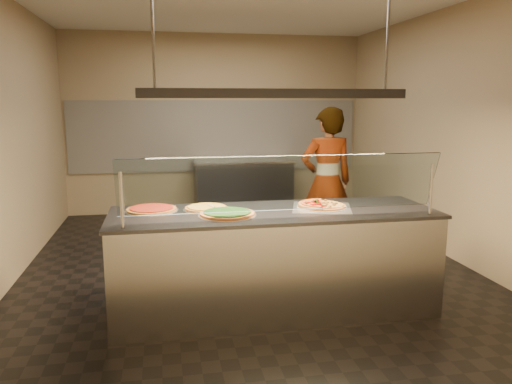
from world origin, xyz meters
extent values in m
cube|color=black|center=(0.00, 0.00, -0.01)|extent=(5.00, 6.00, 0.02)
cube|color=tan|center=(0.00, 3.01, 1.50)|extent=(5.00, 0.02, 3.00)
cube|color=tan|center=(0.00, -3.01, 1.50)|extent=(5.00, 0.02, 3.00)
cube|color=tan|center=(-2.51, 0.00, 1.50)|extent=(0.02, 6.00, 3.00)
cube|color=tan|center=(2.51, 0.00, 1.50)|extent=(0.02, 6.00, 3.00)
cube|color=silver|center=(0.00, 2.98, 1.30)|extent=(4.90, 0.02, 1.20)
cube|color=#B7B7BC|center=(0.04, -1.36, 0.45)|extent=(2.84, 0.90, 0.90)
cube|color=#3C3C41|center=(0.04, -1.36, 0.92)|extent=(2.88, 0.94, 0.03)
cylinder|color=#B7B7BC|center=(-1.23, -1.76, 1.15)|extent=(0.03, 0.03, 0.44)
cylinder|color=#B7B7BC|center=(1.30, -1.76, 1.15)|extent=(0.03, 0.03, 0.44)
cube|color=white|center=(0.04, -1.70, 1.23)|extent=(2.64, 0.18, 0.47)
cube|color=silver|center=(0.49, -1.32, 0.93)|extent=(0.64, 0.64, 0.01)
cylinder|color=silver|center=(0.49, -1.32, 0.94)|extent=(0.46, 0.46, 0.01)
cylinder|color=#6D0302|center=(0.46, -1.24, 0.99)|extent=(0.06, 0.06, 0.01)
cylinder|color=#6D0302|center=(0.45, -1.26, 0.99)|extent=(0.06, 0.06, 0.01)
cylinder|color=#6D0302|center=(0.45, -1.29, 0.99)|extent=(0.06, 0.06, 0.01)
cylinder|color=#6D0302|center=(0.42, -1.29, 0.99)|extent=(0.06, 0.06, 0.01)
cylinder|color=#6D0302|center=(0.35, -1.31, 0.99)|extent=(0.06, 0.06, 0.01)
cylinder|color=#6D0302|center=(0.43, -1.33, 0.99)|extent=(0.06, 0.06, 0.01)
cylinder|color=#6D0302|center=(0.44, -1.34, 0.99)|extent=(0.06, 0.06, 0.01)
cylinder|color=#6D0302|center=(0.38, -1.41, 0.99)|extent=(0.06, 0.06, 0.01)
cylinder|color=#6D0302|center=(0.43, -1.40, 0.99)|extent=(0.06, 0.06, 0.01)
cylinder|color=#6D0302|center=(0.45, -1.48, 0.99)|extent=(0.06, 0.06, 0.01)
cube|color=#19590F|center=(0.48, -1.21, 0.99)|extent=(0.02, 0.02, 0.01)
cube|color=#19590F|center=(0.45, -1.27, 0.99)|extent=(0.02, 0.02, 0.01)
cube|color=#19590F|center=(0.43, -1.27, 0.99)|extent=(0.02, 0.02, 0.01)
cube|color=#19590F|center=(0.44, -1.31, 0.99)|extent=(0.01, 0.02, 0.01)
cube|color=#19590F|center=(0.33, -1.36, 0.99)|extent=(0.02, 0.02, 0.01)
cube|color=#19590F|center=(0.43, -1.36, 0.99)|extent=(0.01, 0.02, 0.01)
cube|color=#19590F|center=(0.44, -1.38, 0.99)|extent=(0.02, 0.01, 0.01)
cube|color=#19590F|center=(0.45, -1.46, 0.99)|extent=(0.01, 0.02, 0.01)
sphere|color=#513014|center=(0.50, -1.49, 0.97)|extent=(0.03, 0.03, 0.03)
sphere|color=#513014|center=(0.52, -1.44, 0.97)|extent=(0.03, 0.03, 0.03)
sphere|color=#513014|center=(0.52, -1.37, 0.97)|extent=(0.03, 0.03, 0.03)
sphere|color=#513014|center=(0.57, -1.39, 0.97)|extent=(0.03, 0.03, 0.03)
sphere|color=#513014|center=(0.58, -1.38, 0.97)|extent=(0.03, 0.03, 0.03)
sphere|color=#513014|center=(0.59, -1.34, 0.97)|extent=(0.03, 0.03, 0.03)
sphere|color=#513014|center=(0.62, -1.33, 0.97)|extent=(0.03, 0.03, 0.03)
sphere|color=#513014|center=(0.59, -1.29, 0.97)|extent=(0.03, 0.03, 0.03)
sphere|color=#513014|center=(0.55, -1.29, 0.97)|extent=(0.03, 0.03, 0.03)
sphere|color=#513014|center=(0.52, -1.29, 0.97)|extent=(0.03, 0.03, 0.03)
sphere|color=#513014|center=(0.57, -1.18, 0.97)|extent=(0.03, 0.03, 0.03)
sphere|color=#513014|center=(0.50, -1.29, 0.97)|extent=(0.03, 0.03, 0.03)
cylinder|color=silver|center=(-0.40, -1.45, 0.93)|extent=(0.50, 0.50, 0.01)
cylinder|color=#965626|center=(-0.40, -1.45, 0.95)|extent=(0.47, 0.47, 0.02)
cylinder|color=#0C330E|center=(-0.40, -1.45, 0.96)|extent=(0.41, 0.41, 0.01)
cylinder|color=silver|center=(-0.55, -1.18, 0.93)|extent=(0.41, 0.41, 0.01)
cylinder|color=#965626|center=(-0.55, -1.18, 0.94)|extent=(0.38, 0.38, 0.02)
cylinder|color=gold|center=(-0.55, -1.18, 0.96)|extent=(0.33, 0.33, 0.01)
cylinder|color=silver|center=(-1.03, -1.14, 0.93)|extent=(0.47, 0.47, 0.01)
cylinder|color=#965626|center=(-1.03, -1.14, 0.94)|extent=(0.44, 0.44, 0.02)
cylinder|color=maroon|center=(-1.03, -1.14, 0.96)|extent=(0.38, 0.38, 0.01)
cube|color=#B7B7BC|center=(-0.39, -1.28, 0.96)|extent=(0.16, 0.14, 0.00)
cylinder|color=tan|center=(-0.51, -1.20, 0.96)|extent=(0.06, 0.14, 0.02)
cube|color=#3C3C41|center=(0.39, 2.55, 0.45)|extent=(1.58, 0.70, 0.90)
cube|color=#B7B7BC|center=(0.39, 2.55, 0.92)|extent=(1.62, 0.74, 0.03)
imported|color=#2D2C31|center=(1.05, 0.21, 0.91)|extent=(0.69, 0.47, 1.82)
cube|color=#3C3C41|center=(0.04, -1.36, 1.95)|extent=(2.30, 0.18, 0.08)
cylinder|color=#B7B7BC|center=(-0.96, -1.36, 2.50)|extent=(0.02, 0.02, 1.01)
cylinder|color=#B7B7BC|center=(1.04, -1.36, 2.50)|extent=(0.02, 0.02, 1.01)
camera|label=1|loc=(-0.92, -5.56, 1.89)|focal=35.00mm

